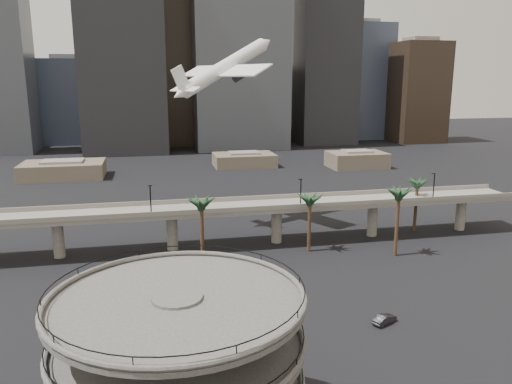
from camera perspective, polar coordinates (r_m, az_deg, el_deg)
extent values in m
cylinder|color=#474442|center=(47.82, -8.66, -20.73)|extent=(4.40, 4.40, 16.50)
torus|color=#474442|center=(47.69, -8.67, -20.48)|extent=(22.20, 22.20, 0.50)
torus|color=black|center=(47.25, -8.71, -19.66)|extent=(21.80, 21.80, 0.10)
cylinder|color=#474442|center=(45.85, -8.83, -16.79)|extent=(22.00, 22.00, 0.45)
torus|color=#474442|center=(45.62, -8.85, -16.27)|extent=(22.20, 22.20, 0.50)
torus|color=black|center=(45.24, -8.88, -15.38)|extent=(21.80, 21.80, 0.10)
cylinder|color=#474442|center=(44.02, -9.01, -12.25)|extent=(22.00, 22.00, 0.45)
torus|color=#474442|center=(43.82, -9.03, -11.69)|extent=(22.20, 22.20, 0.50)
torus|color=black|center=(43.50, -9.07, -10.73)|extent=(21.80, 21.80, 0.10)
cube|color=slate|center=(103.37, -3.54, -1.93)|extent=(130.00, 9.00, 0.90)
cube|color=slate|center=(98.84, -3.15, -2.08)|extent=(130.00, 0.30, 1.00)
cube|color=slate|center=(107.47, -3.91, -0.87)|extent=(130.00, 0.30, 1.00)
cylinder|color=slate|center=(105.11, -21.66, -4.98)|extent=(2.20, 2.20, 8.00)
cylinder|color=slate|center=(103.56, -9.55, -4.48)|extent=(2.20, 2.20, 8.00)
cylinder|color=slate|center=(106.62, 2.36, -3.80)|extent=(2.20, 2.20, 8.00)
cylinder|color=slate|center=(113.94, 13.15, -3.04)|extent=(2.20, 2.20, 8.00)
cylinder|color=slate|center=(124.75, 22.35, -2.31)|extent=(2.20, 2.20, 8.00)
cylinder|color=black|center=(97.59, -11.95, -0.97)|extent=(0.24, 0.24, 6.00)
cylinder|color=black|center=(102.00, 5.13, -0.14)|extent=(0.24, 0.24, 6.00)
cylinder|color=black|center=(114.38, 19.65, 0.58)|extent=(0.24, 0.24, 6.00)
cylinder|color=#492F1F|center=(92.72, -6.18, -4.97)|extent=(0.70, 0.70, 12.15)
ellipsoid|color=#17341D|center=(90.96, -6.28, -1.09)|extent=(4.40, 4.40, 2.00)
cylinder|color=#492F1F|center=(101.09, 6.11, -3.86)|extent=(0.70, 0.70, 10.80)
ellipsoid|color=#17341D|center=(99.59, 6.19, -0.66)|extent=(4.40, 4.40, 2.00)
cylinder|color=#492F1F|center=(101.68, 15.80, -3.66)|extent=(0.70, 0.70, 12.60)
ellipsoid|color=#17341D|center=(100.04, 16.04, 0.03)|extent=(4.40, 4.40, 2.00)
cylinder|color=#492F1F|center=(119.34, 17.79, -1.70)|extent=(0.70, 0.70, 11.25)
ellipsoid|color=#17341D|center=(118.03, 17.99, 1.13)|extent=(4.40, 4.40, 2.00)
cube|color=brown|center=(189.03, -21.16, 2.36)|extent=(28.00, 18.00, 5.50)
cube|color=slate|center=(188.53, -21.24, 3.30)|extent=(14.00, 9.00, 0.80)
cube|color=brown|center=(199.87, -1.37, 3.68)|extent=(24.00, 16.00, 5.00)
cube|color=slate|center=(199.43, -1.37, 4.50)|extent=(12.00, 8.00, 0.80)
cube|color=brown|center=(201.02, 11.44, 3.63)|extent=(22.00, 15.00, 6.00)
cube|color=slate|center=(200.52, 11.49, 4.59)|extent=(11.00, 7.50, 0.80)
cube|color=#42464E|center=(262.16, -27.14, 11.83)|extent=(26.00, 24.00, 71.92)
cube|color=#3B455B|center=(291.94, -20.32, 9.67)|extent=(30.00, 30.00, 44.26)
cube|color=slate|center=(291.90, -20.68, 14.24)|extent=(16.50, 16.50, 2.40)
cube|color=black|center=(244.65, -15.10, 16.27)|extent=(38.00, 30.00, 101.43)
cube|color=black|center=(269.70, -8.16, 14.25)|extent=(28.00, 26.00, 82.99)
cube|color=#42464E|center=(253.73, -2.00, 17.59)|extent=(45.00, 32.00, 110.65)
cube|color=gray|center=(292.69, 1.72, 9.91)|extent=(24.00, 24.00, 38.73)
cube|color=slate|center=(292.36, 1.75, 13.94)|extent=(13.20, 13.20, 2.40)
cube|color=black|center=(275.13, 7.86, 14.71)|extent=(30.00, 28.00, 87.60)
cube|color=#3B455B|center=(303.48, 11.40, 12.22)|extent=(34.00, 30.00, 64.55)
cube|color=slate|center=(305.09, 11.69, 18.51)|extent=(18.70, 16.50, 2.40)
cube|color=black|center=(292.30, 17.91, 10.76)|extent=(26.00, 26.00, 53.48)
cube|color=slate|center=(292.91, 18.29, 16.21)|extent=(14.30, 14.30, 2.40)
cube|color=gray|center=(306.10, -6.03, 9.63)|extent=(22.00, 22.00, 35.04)
cube|color=slate|center=(305.64, -6.11, 13.14)|extent=(12.10, 12.10, 2.40)
cylinder|color=white|center=(118.32, -3.53, 14.08)|extent=(22.83, 14.94, 13.72)
cone|color=white|center=(126.89, 1.15, 16.71)|extent=(5.32, 4.95, 4.31)
cone|color=white|center=(110.88, -8.76, 10.96)|extent=(5.01, 4.56, 3.98)
cube|color=white|center=(117.93, -3.76, 13.65)|extent=(18.26, 26.37, 2.78)
cube|color=white|center=(111.67, -8.13, 11.56)|extent=(6.30, 8.91, 1.13)
cube|color=white|center=(111.05, -8.64, 12.73)|extent=(4.28, 2.63, 5.75)
cylinder|color=#242328|center=(122.46, -4.87, 13.16)|extent=(4.57, 3.67, 3.26)
cylinder|color=#242328|center=(114.65, -1.78, 13.22)|extent=(4.57, 3.67, 3.26)
imported|color=maroon|center=(72.34, -3.60, -14.77)|extent=(5.26, 3.51, 1.66)
imported|color=black|center=(75.99, 14.48, -13.88)|extent=(4.30, 3.14, 1.35)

